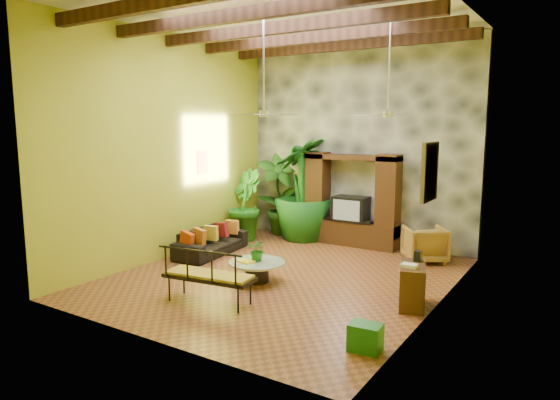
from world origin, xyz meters
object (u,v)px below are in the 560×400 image
Objects in this scene: wicker_armchair at (425,244)px; tall_plant_a at (279,194)px; sofa at (211,241)px; ceiling_fan_back at (388,103)px; coffee_table at (257,269)px; green_bin at (365,337)px; iron_bench at (206,273)px; entertainment_center at (351,207)px; tall_plant_b at (244,205)px; side_console at (412,285)px; ceiling_fan_front at (264,102)px; tall_plant_c at (303,189)px.

wicker_armchair is 4.28m from tall_plant_a.
ceiling_fan_back is at bearing -86.68° from sofa.
tall_plant_a is at bearing 116.92° from coffee_table.
wicker_armchair is at bearing 97.44° from green_bin.
iron_bench is (-0.02, -1.44, 0.28)m from coffee_table.
iron_bench is at bearing -93.32° from entertainment_center.
entertainment_center is at bearing -0.36° from tall_plant_a.
sofa is 2.37m from coffee_table.
tall_plant_a reaches higher than tall_plant_b.
coffee_table is at bearing -136.97° from ceiling_fan_back.
entertainment_center is at bearing 78.65° from iron_bench.
tall_plant_a reaches higher than green_bin.
coffee_table is (-1.88, -1.75, -3.15)m from ceiling_fan_back.
coffee_table is 2.95m from side_console.
ceiling_fan_front is 4.64m from tall_plant_a.
ceiling_fan_back is 4.96m from tall_plant_b.
iron_bench reaches higher than side_console.
wicker_armchair is at bearing 5.42° from tall_plant_b.
coffee_table is 1.47m from iron_bench.
ceiling_fan_back is (1.60, -1.94, 2.44)m from entertainment_center.
side_console is 2.08× the size of green_bin.
side_console is at bearing 23.09° from iron_bench.
wicker_armchair reaches higher than green_bin.
tall_plant_c is 3.88m from coffee_table.
iron_bench is at bearing -120.70° from ceiling_fan_back.
entertainment_center is 5.62× the size of green_bin.
entertainment_center is at bearing 4.70° from tall_plant_c.
ceiling_fan_front is at bearing 166.28° from side_console.
tall_plant_c reaches higher than tall_plant_b.
entertainment_center reaches higher than side_console.
green_bin is at bearing -47.99° from tall_plant_a.
tall_plant_a is at bearing 66.04° from tall_plant_b.
coffee_table is (2.09, -1.12, -0.04)m from sofa.
coffee_table reaches higher than green_bin.
ceiling_fan_back is at bearing 38.56° from wicker_armchair.
ceiling_fan_front is 2.41m from ceiling_fan_back.
tall_plant_c is at bearing -29.00° from sofa.
coffee_table is (1.88, -3.70, -0.88)m from tall_plant_a.
ceiling_fan_front is 3.28m from iron_bench.
sofa is at bearing -113.23° from tall_plant_c.
ceiling_fan_back is 0.82× the size of tall_plant_a.
tall_plant_a is at bearing 118.86° from ceiling_fan_front.
tall_plant_b is at bearing -29.18° from wicker_armchair.
side_console is (1.05, -1.42, -3.05)m from ceiling_fan_back.
tall_plant_c is at bearing 127.23° from green_bin.
sofa is 1.10× the size of tall_plant_b.
tall_plant_c is 5.19m from iron_bench.
tall_plant_b is 6.85m from green_bin.
ceiling_fan_front is 4.16m from tall_plant_c.
entertainment_center is 2.17m from wicker_armchair.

